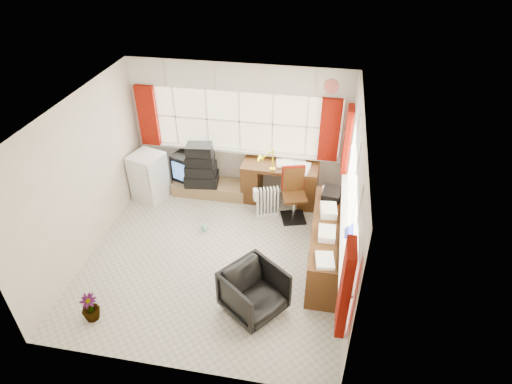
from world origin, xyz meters
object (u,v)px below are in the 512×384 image
at_px(radiator, 267,205).
at_px(tv_bench, 210,188).
at_px(task_chair, 294,191).
at_px(crt_tv, 191,166).
at_px(mini_fridge, 149,176).
at_px(desk, 280,180).
at_px(credenza, 327,243).
at_px(desk_lamp, 273,155).
at_px(office_chair, 254,292).

height_order(radiator, tv_bench, radiator).
relative_size(task_chair, crt_tv, 1.34).
height_order(crt_tv, mini_fridge, mini_fridge).
distance_m(task_chair, radiator, 0.53).
height_order(task_chair, tv_bench, task_chair).
distance_m(desk, radiator, 0.62).
height_order(credenza, mini_fridge, mini_fridge).
bearing_deg(radiator, desk_lamp, 85.13).
bearing_deg(task_chair, mini_fridge, 178.09).
bearing_deg(desk, credenza, -59.12).
bearing_deg(credenza, mini_fridge, 160.27).
distance_m(task_chair, crt_tv, 2.08).
bearing_deg(radiator, desk, 75.46).
bearing_deg(desk, task_chair, -56.95).
bearing_deg(mini_fridge, desk, 8.42).
height_order(task_chair, mini_fridge, task_chair).
xyz_separation_m(tv_bench, mini_fridge, (-1.08, -0.31, 0.33)).
height_order(desk_lamp, task_chair, desk_lamp).
bearing_deg(task_chair, crt_tv, 166.32).
bearing_deg(desk, office_chair, -89.85).
xyz_separation_m(desk, tv_bench, (-1.34, -0.04, -0.31)).
xyz_separation_m(tv_bench, crt_tv, (-0.39, 0.09, 0.39)).
bearing_deg(task_chair, radiator, -165.18).
bearing_deg(tv_bench, crt_tv, 167.32).
relative_size(desk, radiator, 2.33).
distance_m(desk, mini_fridge, 2.45).
height_order(credenza, crt_tv, credenza).
distance_m(tv_bench, mini_fridge, 1.17).
height_order(office_chair, credenza, credenza).
relative_size(desk_lamp, task_chair, 0.44).
xyz_separation_m(task_chair, office_chair, (-0.29, -2.24, -0.18)).
xyz_separation_m(task_chair, radiator, (-0.44, -0.12, -0.28)).
relative_size(desk_lamp, credenza, 0.21).
xyz_separation_m(desk_lamp, credenza, (1.05, -1.33, -0.70)).
height_order(office_chair, tv_bench, office_chair).
distance_m(radiator, crt_tv, 1.72).
relative_size(office_chair, credenza, 0.38).
height_order(desk, tv_bench, desk).
height_order(radiator, mini_fridge, mini_fridge).
bearing_deg(tv_bench, desk_lamp, -8.73).
distance_m(radiator, mini_fridge, 2.30).
height_order(office_chair, crt_tv, crt_tv).
xyz_separation_m(credenza, crt_tv, (-2.66, 1.61, 0.12)).
bearing_deg(crt_tv, task_chair, -13.68).
bearing_deg(office_chair, radiator, 41.82).
bearing_deg(desk_lamp, tv_bench, 171.27).
bearing_deg(crt_tv, radiator, -21.02).
distance_m(desk, crt_tv, 1.73).
relative_size(office_chair, crt_tv, 1.03).
distance_m(office_chair, crt_tv, 3.24).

